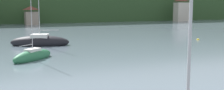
# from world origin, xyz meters

# --- Properties ---
(shore_building_westcentral) EXTENTS (3.75, 6.13, 5.76)m
(shore_building_westcentral) POSITION_xyz_m (0.00, 109.03, 2.80)
(shore_building_westcentral) COLOR gray
(shore_building_westcentral) RESTS_ON ground_plane
(shore_building_central) EXTENTS (5.43, 3.43, 8.73)m
(shore_building_central) POSITION_xyz_m (55.18, 107.74, 4.25)
(shore_building_central) COLOR beige
(shore_building_central) RESTS_ON ground_plane
(sailboat_far_0) EXTENTS (8.46, 5.11, 11.17)m
(sailboat_far_0) POSITION_xyz_m (-4.82, 59.48, 0.49)
(sailboat_far_0) COLOR black
(sailboat_far_0) RESTS_ON ground_plane
(sailboat_mid_1) EXTENTS (5.00, 4.74, 8.46)m
(sailboat_mid_1) POSITION_xyz_m (-7.11, 48.90, 0.36)
(sailboat_mid_1) COLOR #2D754C
(sailboat_mid_1) RESTS_ON ground_plane
(mooring_buoy_near) EXTENTS (0.45, 0.45, 0.45)m
(mooring_buoy_near) POSITION_xyz_m (19.93, 56.22, 0.00)
(mooring_buoy_near) COLOR yellow
(mooring_buoy_near) RESTS_ON ground_plane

